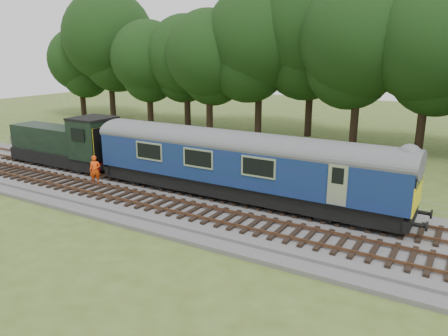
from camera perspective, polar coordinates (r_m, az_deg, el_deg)
The scene contains 9 objects.
ground at distance 25.09m, azimuth -6.02°, elevation -4.46°, with size 120.00×120.00×0.00m, color #485921.
ballast at distance 25.03m, azimuth -6.03°, elevation -4.08°, with size 70.00×7.00×0.35m, color #4C4C4F.
track_north at distance 26.03m, azimuth -4.21°, elevation -2.72°, with size 67.20×2.40×0.21m.
track_south at distance 23.77m, azimuth -8.34°, elevation -4.61°, with size 67.20×2.40×0.21m.
fence at distance 28.63m, azimuth -0.65°, elevation -1.88°, with size 64.00×0.12×1.00m, color #6B6054, non-canonical shape.
tree_line at distance 44.09m, azimuth 11.27°, elevation 3.89°, with size 70.00×8.00×18.00m, color black, non-canonical shape.
dmu_railcar at distance 23.78m, azimuth 2.13°, elevation 1.08°, with size 18.05×2.86×3.88m.
shunter_loco at distance 32.76m, azimuth -19.82°, elevation 2.96°, with size 8.91×2.60×3.38m.
worker at distance 28.01m, azimuth -16.49°, elevation -0.25°, with size 0.66×0.43×1.80m, color #FF490D.
Camera 1 is at (14.24, -18.88, 8.37)m, focal length 35.00 mm.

